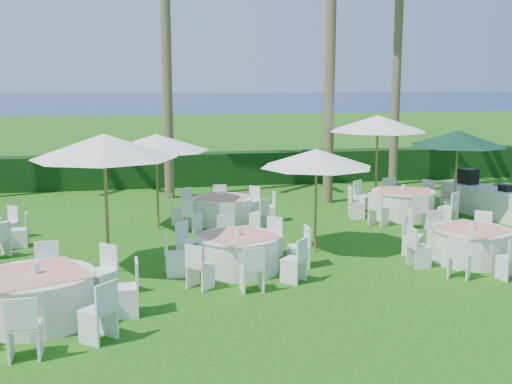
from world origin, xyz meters
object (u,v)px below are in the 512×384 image
Objects in this scene: banquet_table_a at (37,296)px; banquet_table_b at (238,252)px; umbrella_b at (316,158)px; umbrella_d at (378,123)px; umbrella_a at (104,146)px; umbrella_c at (156,142)px; buffet_table at (494,202)px; banquet_table_e at (223,209)px; umbrella_green at (458,138)px; banquet_table_f at (403,203)px; banquet_table_c at (471,244)px.

banquet_table_b is (3.69, 2.14, -0.03)m from banquet_table_a.
umbrella_d reaches higher than umbrella_b.
umbrella_a is 4.69m from umbrella_b.
umbrella_c is (2.24, 6.29, 1.87)m from banquet_table_a.
buffet_table is (6.04, 2.53, -1.72)m from umbrella_b.
banquet_table_e is 0.78× the size of buffet_table.
umbrella_b is 0.86× the size of umbrella_d.
umbrella_b is at bearing 30.06° from banquet_table_a.
umbrella_c and umbrella_green have the same top height.
banquet_table_f is 1.05× the size of umbrella_d.
umbrella_d reaches higher than banquet_table_e.
umbrella_d reaches higher than buffet_table.
banquet_table_a is 1.04× the size of banquet_table_f.
banquet_table_a is 1.09× the size of banquet_table_b.
umbrella_green is (10.50, 5.84, 1.87)m from banquet_table_a.
banquet_table_f is (5.16, -0.29, 0.03)m from banquet_table_e.
banquet_table_f is at bearing 167.55° from buffet_table.
umbrella_b is (-3.52, -3.09, 1.75)m from banquet_table_f.
buffet_table is at bearing 53.52° from banquet_table_c.
banquet_table_c is 0.81× the size of buffet_table.
banquet_table_f is 1.23× the size of umbrella_b.
umbrella_green is (1.30, -0.54, 1.88)m from banquet_table_f.
umbrella_d is (5.24, 5.69, 2.20)m from banquet_table_b.
banquet_table_b is 3.45m from umbrella_a.
umbrella_b is 0.97× the size of umbrella_green.
umbrella_a is at bearing -160.62° from umbrella_green.
banquet_table_a is at bearing -149.94° from umbrella_b.
umbrella_a is at bearing 67.03° from banquet_table_a.
banquet_table_a is at bearing -112.97° from umbrella_a.
umbrella_d is (6.70, 1.55, 0.30)m from umbrella_c.
banquet_table_c is 4.56m from banquet_table_f.
umbrella_b reaches higher than buffet_table.
banquet_table_e is 0.92× the size of banquet_table_f.
banquet_table_c is 1.12× the size of umbrella_green.
umbrella_green reaches higher than banquet_table_c.
umbrella_b reaches higher than banquet_table_e.
banquet_table_b is 1.04× the size of banquet_table_e.
banquet_table_e is 5.17m from banquet_table_f.
banquet_table_a is 1.23× the size of umbrella_green.
buffet_table is (11.71, 5.82, 0.02)m from banquet_table_a.
banquet_table_c is 6.76m from banquet_table_e.
banquet_table_b is 1.17× the size of umbrella_b.
banquet_table_b is 2.89m from umbrella_b.
banquet_table_a reaches higher than banquet_table_f.
banquet_table_b is at bearing -70.61° from umbrella_c.
buffet_table is at bearing 24.61° from banquet_table_b.
umbrella_d reaches higher than banquet_table_c.
umbrella_a reaches higher than banquet_table_c.
umbrella_b is (1.98, 1.14, 1.77)m from banquet_table_b.
banquet_table_a is 7.79m from banquet_table_e.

